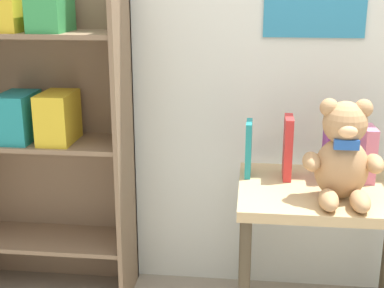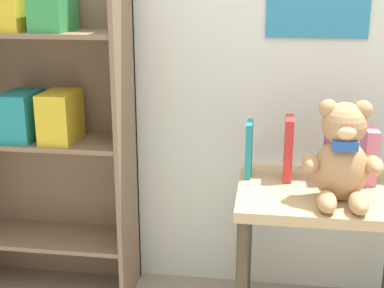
{
  "view_description": "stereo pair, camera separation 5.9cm",
  "coord_description": "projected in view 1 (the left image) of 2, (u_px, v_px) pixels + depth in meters",
  "views": [
    {
      "loc": [
        -0.1,
        -0.81,
        1.27
      ],
      "look_at": [
        -0.3,
        1.03,
        0.72
      ],
      "focal_mm": 50.0,
      "sensor_mm": 36.0,
      "label": 1
    },
    {
      "loc": [
        -0.04,
        -0.8,
        1.27
      ],
      "look_at": [
        -0.3,
        1.03,
        0.72
      ],
      "focal_mm": 50.0,
      "sensor_mm": 36.0,
      "label": 2
    }
  ],
  "objects": [
    {
      "name": "bookshelf_side",
      "position": [
        43.0,
        117.0,
        2.15
      ],
      "size": [
        0.7,
        0.29,
        1.34
      ],
      "color": "#7F664C",
      "rests_on": "ground_plane"
    },
    {
      "name": "book_standing_purple",
      "position": [
        327.0,
        154.0,
        1.94
      ],
      "size": [
        0.02,
        0.13,
        0.19
      ],
      "primitive_type": "cube",
      "rotation": [
        0.0,
        0.0,
        0.0
      ],
      "color": "purple",
      "rests_on": "display_table"
    },
    {
      "name": "book_standing_pink",
      "position": [
        367.0,
        154.0,
        1.93
      ],
      "size": [
        0.05,
        0.13,
        0.2
      ],
      "primitive_type": "cube",
      "rotation": [
        0.0,
        0.0,
        0.02
      ],
      "color": "#D17093",
      "rests_on": "display_table"
    },
    {
      "name": "book_standing_red",
      "position": [
        288.0,
        147.0,
        1.95
      ],
      "size": [
        0.03,
        0.12,
        0.23
      ],
      "primitive_type": "cube",
      "rotation": [
        0.0,
        0.0,
        -0.01
      ],
      "color": "red",
      "rests_on": "display_table"
    },
    {
      "name": "book_standing_teal",
      "position": [
        249.0,
        148.0,
        1.98
      ],
      "size": [
        0.02,
        0.11,
        0.21
      ],
      "primitive_type": "cube",
      "rotation": [
        0.0,
        0.0,
        -0.02
      ],
      "color": "teal",
      "rests_on": "display_table"
    },
    {
      "name": "teddy_bear",
      "position": [
        343.0,
        155.0,
        1.73
      ],
      "size": [
        0.26,
        0.24,
        0.34
      ],
      "color": "tan",
      "rests_on": "display_table"
    },
    {
      "name": "display_table",
      "position": [
        327.0,
        211.0,
        1.9
      ],
      "size": [
        0.63,
        0.49,
        0.59
      ],
      "color": "tan",
      "rests_on": "ground_plane"
    }
  ]
}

